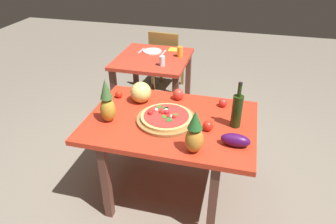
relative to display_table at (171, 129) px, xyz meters
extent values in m
plane|color=gray|center=(0.00, 0.00, -0.64)|extent=(10.00, 10.00, 0.00)
cube|color=brown|center=(-0.40, -0.40, -0.30)|extent=(0.06, 0.06, 0.69)
cube|color=brown|center=(0.40, -0.40, -0.30)|extent=(0.06, 0.06, 0.69)
cube|color=brown|center=(-0.40, 0.40, -0.30)|extent=(0.06, 0.06, 0.69)
cube|color=brown|center=(0.40, 0.40, -0.30)|extent=(0.06, 0.06, 0.69)
cube|color=red|center=(0.00, 0.00, 0.06)|extent=(1.29, 0.90, 0.04)
cube|color=brown|center=(-0.88, 0.89, -0.30)|extent=(0.06, 0.06, 0.69)
cube|color=brown|center=(-0.17, 0.89, -0.30)|extent=(0.06, 0.06, 0.69)
cube|color=brown|center=(-0.88, 1.59, -0.30)|extent=(0.06, 0.06, 0.69)
cube|color=brown|center=(-0.17, 1.59, -0.30)|extent=(0.06, 0.06, 0.69)
cube|color=red|center=(-0.52, 1.24, 0.06)|extent=(0.81, 0.84, 0.04)
cube|color=olive|center=(-0.35, 2.11, -0.44)|extent=(0.04, 0.04, 0.41)
cube|color=olive|center=(-0.68, 2.14, -0.44)|extent=(0.04, 0.04, 0.41)
cube|color=olive|center=(-0.38, 1.78, -0.44)|extent=(0.04, 0.04, 0.41)
cube|color=olive|center=(-0.71, 1.81, -0.44)|extent=(0.04, 0.04, 0.41)
cube|color=olive|center=(-0.53, 1.96, -0.21)|extent=(0.43, 0.43, 0.04)
cube|color=olive|center=(-0.54, 1.78, 0.01)|extent=(0.40, 0.08, 0.40)
cylinder|color=olive|center=(-0.03, -0.03, 0.10)|extent=(0.46, 0.46, 0.02)
cylinder|color=#E8B262|center=(-0.03, -0.03, 0.12)|extent=(0.39, 0.39, 0.02)
cylinder|color=red|center=(-0.03, -0.03, 0.13)|extent=(0.34, 0.34, 0.00)
sphere|color=red|center=(-0.07, 0.00, 0.15)|extent=(0.04, 0.04, 0.04)
sphere|color=red|center=(-0.15, -0.04, 0.14)|extent=(0.04, 0.04, 0.04)
sphere|color=red|center=(0.03, -0.04, 0.14)|extent=(0.03, 0.03, 0.03)
sphere|color=red|center=(0.00, -0.05, 0.14)|extent=(0.03, 0.03, 0.03)
sphere|color=red|center=(-0.03, 0.00, 0.14)|extent=(0.04, 0.04, 0.04)
sphere|color=red|center=(-0.16, 0.00, 0.14)|extent=(0.03, 0.03, 0.03)
cube|color=#248525|center=(0.03, -0.01, 0.14)|extent=(0.05, 0.05, 0.00)
cube|color=#2F772B|center=(-0.12, 0.08, 0.14)|extent=(0.03, 0.05, 0.00)
cube|color=#307B29|center=(-0.06, 0.07, 0.14)|extent=(0.05, 0.05, 0.00)
cube|color=#29752B|center=(0.01, -0.10, 0.14)|extent=(0.05, 0.05, 0.00)
cube|color=#377828|center=(-0.04, -0.06, 0.14)|extent=(0.04, 0.05, 0.00)
cube|color=#2A7F32|center=(0.00, -0.06, 0.14)|extent=(0.04, 0.05, 0.00)
cube|color=#267331|center=(-0.06, 0.07, 0.14)|extent=(0.05, 0.04, 0.00)
sphere|color=white|center=(-0.12, 0.02, 0.14)|extent=(0.03, 0.03, 0.03)
sphere|color=white|center=(-0.07, -0.01, 0.14)|extent=(0.03, 0.03, 0.03)
sphere|color=white|center=(0.01, -0.04, 0.14)|extent=(0.03, 0.03, 0.03)
sphere|color=white|center=(-0.05, 0.03, 0.14)|extent=(0.03, 0.03, 0.03)
cylinder|color=#1E300E|center=(0.48, 0.03, 0.21)|extent=(0.08, 0.08, 0.25)
cylinder|color=#1E300E|center=(0.48, 0.03, 0.38)|extent=(0.03, 0.03, 0.09)
cylinder|color=black|center=(0.48, 0.03, 0.43)|extent=(0.03, 0.03, 0.02)
ellipsoid|color=#C3802B|center=(0.24, -0.34, 0.17)|extent=(0.12, 0.12, 0.18)
cone|color=#266328|center=(0.24, -0.34, 0.33)|extent=(0.10, 0.10, 0.13)
ellipsoid|color=gold|center=(-0.45, -0.13, 0.18)|extent=(0.11, 0.11, 0.19)
cone|color=#3D6B31|center=(-0.45, -0.13, 0.35)|extent=(0.09, 0.09, 0.15)
sphere|color=#DED871|center=(-0.31, 0.22, 0.17)|extent=(0.18, 0.18, 0.18)
ellipsoid|color=red|center=(-0.02, 0.34, 0.13)|extent=(0.09, 0.09, 0.10)
ellipsoid|color=#44104F|center=(0.50, -0.21, 0.13)|extent=(0.21, 0.10, 0.09)
sphere|color=red|center=(0.29, -0.07, 0.12)|extent=(0.08, 0.08, 0.08)
sphere|color=red|center=(0.37, 0.30, 0.12)|extent=(0.07, 0.07, 0.07)
sphere|color=red|center=(-0.52, 0.24, 0.11)|extent=(0.06, 0.06, 0.06)
cylinder|color=orange|center=(-0.22, 1.33, 0.14)|extent=(0.07, 0.07, 0.12)
cylinder|color=silver|center=(-0.35, 1.03, 0.14)|extent=(0.06, 0.06, 0.11)
cylinder|color=white|center=(-0.58, 1.40, 0.09)|extent=(0.22, 0.22, 0.02)
cube|color=silver|center=(-0.72, 1.40, 0.09)|extent=(0.03, 0.18, 0.01)
cube|color=silver|center=(-0.44, 1.40, 0.09)|extent=(0.02, 0.18, 0.01)
cube|color=yellow|center=(-0.34, 1.54, 0.09)|extent=(0.14, 0.12, 0.01)
camera|label=1|loc=(0.48, -1.95, 1.35)|focal=32.94mm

